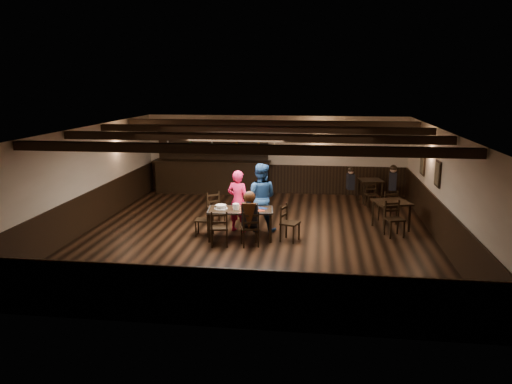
# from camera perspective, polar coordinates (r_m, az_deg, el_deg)

# --- Properties ---
(ground) EXTENTS (10.00, 10.00, 0.00)m
(ground) POSITION_cam_1_polar(r_m,az_deg,el_deg) (12.85, 0.09, -4.87)
(ground) COLOR black
(ground) RESTS_ON ground
(room_shell) EXTENTS (9.02, 10.02, 2.71)m
(room_shell) POSITION_cam_1_polar(r_m,az_deg,el_deg) (12.48, 0.16, 2.85)
(room_shell) COLOR beige
(room_shell) RESTS_ON ground
(dining_table) EXTENTS (1.68, 0.97, 0.75)m
(dining_table) POSITION_cam_1_polar(r_m,az_deg,el_deg) (12.37, -1.79, -2.32)
(dining_table) COLOR black
(dining_table) RESTS_ON ground
(chair_near_left) EXTENTS (0.48, 0.46, 0.88)m
(chair_near_left) POSITION_cam_1_polar(r_m,az_deg,el_deg) (11.82, -4.22, -3.86)
(chair_near_left) COLOR black
(chair_near_left) RESTS_ON ground
(chair_near_right) EXTENTS (0.51, 0.49, 0.87)m
(chair_near_right) POSITION_cam_1_polar(r_m,az_deg,el_deg) (11.78, -0.65, -3.90)
(chair_near_right) COLOR black
(chair_near_right) RESTS_ON ground
(chair_end_left) EXTENTS (0.38, 0.39, 0.81)m
(chair_end_left) POSITION_cam_1_polar(r_m,az_deg,el_deg) (12.71, -5.79, -2.90)
(chair_end_left) COLOR black
(chair_end_left) RESTS_ON ground
(chair_end_right) EXTENTS (0.52, 0.53, 0.91)m
(chair_end_right) POSITION_cam_1_polar(r_m,az_deg,el_deg) (12.25, 3.57, -3.18)
(chair_end_right) COLOR black
(chair_end_right) RESTS_ON ground
(chair_far_pushed) EXTENTS (0.56, 0.56, 0.88)m
(chair_far_pushed) POSITION_cam_1_polar(r_m,az_deg,el_deg) (13.70, -4.74, -1.58)
(chair_far_pushed) COLOR black
(chair_far_pushed) RESTS_ON ground
(woman_pink) EXTENTS (0.68, 0.54, 1.62)m
(woman_pink) POSITION_cam_1_polar(r_m,az_deg,el_deg) (12.92, -2.06, -1.05)
(woman_pink) COLOR red
(woman_pink) RESTS_ON ground
(man_blue) EXTENTS (0.92, 0.74, 1.79)m
(man_blue) POSITION_cam_1_polar(r_m,az_deg,el_deg) (12.95, 0.49, -0.63)
(man_blue) COLOR navy
(man_blue) RESTS_ON ground
(seated_person) EXTENTS (0.37, 0.56, 0.90)m
(seated_person) POSITION_cam_1_polar(r_m,az_deg,el_deg) (11.74, -0.73, -2.15)
(seated_person) COLOR black
(seated_person) RESTS_ON ground
(cake) EXTENTS (0.33, 0.33, 0.10)m
(cake) POSITION_cam_1_polar(r_m,az_deg,el_deg) (12.40, -4.03, -1.72)
(cake) COLOR white
(cake) RESTS_ON dining_table
(plate_stack_a) EXTENTS (0.16, 0.16, 0.15)m
(plate_stack_a) POSITION_cam_1_polar(r_m,az_deg,el_deg) (12.30, -2.30, -1.67)
(plate_stack_a) COLOR white
(plate_stack_a) RESTS_ON dining_table
(plate_stack_b) EXTENTS (0.18, 0.18, 0.21)m
(plate_stack_b) POSITION_cam_1_polar(r_m,az_deg,el_deg) (12.38, -0.84, -1.42)
(plate_stack_b) COLOR white
(plate_stack_b) RESTS_ON dining_table
(tea_light) EXTENTS (0.05, 0.05, 0.06)m
(tea_light) POSITION_cam_1_polar(r_m,az_deg,el_deg) (12.42, -1.42, -1.77)
(tea_light) COLOR #A5A8AD
(tea_light) RESTS_ON dining_table
(salt_shaker) EXTENTS (0.03, 0.03, 0.08)m
(salt_shaker) POSITION_cam_1_polar(r_m,az_deg,el_deg) (12.23, 0.02, -1.91)
(salt_shaker) COLOR silver
(salt_shaker) RESTS_ON dining_table
(pepper_shaker) EXTENTS (0.03, 0.03, 0.09)m
(pepper_shaker) POSITION_cam_1_polar(r_m,az_deg,el_deg) (12.21, 0.23, -1.92)
(pepper_shaker) COLOR #A5A8AD
(pepper_shaker) RESTS_ON dining_table
(drink_glass) EXTENTS (0.08, 0.08, 0.12)m
(drink_glass) POSITION_cam_1_polar(r_m,az_deg,el_deg) (12.45, -0.54, -1.55)
(drink_glass) COLOR silver
(drink_glass) RESTS_ON dining_table
(menu_red) EXTENTS (0.33, 0.26, 0.00)m
(menu_red) POSITION_cam_1_polar(r_m,az_deg,el_deg) (12.22, 0.30, -2.11)
(menu_red) COLOR maroon
(menu_red) RESTS_ON dining_table
(menu_blue) EXTENTS (0.36, 0.33, 0.00)m
(menu_blue) POSITION_cam_1_polar(r_m,az_deg,el_deg) (12.43, 0.55, -1.85)
(menu_blue) COLOR #0D1B43
(menu_blue) RESTS_ON dining_table
(bar_counter) EXTENTS (4.10, 0.70, 2.20)m
(bar_counter) POSITION_cam_1_polar(r_m,az_deg,el_deg) (17.57, -5.03, 2.26)
(bar_counter) COLOR black
(bar_counter) RESTS_ON ground
(back_table_a) EXTENTS (1.07, 1.07, 0.75)m
(back_table_a) POSITION_cam_1_polar(r_m,az_deg,el_deg) (13.64, 15.23, -1.44)
(back_table_a) COLOR black
(back_table_a) RESTS_ON ground
(back_table_b) EXTENTS (0.83, 0.83, 0.75)m
(back_table_b) POSITION_cam_1_polar(r_m,az_deg,el_deg) (16.52, 12.95, 1.03)
(back_table_b) COLOR black
(back_table_b) RESTS_ON ground
(bg_patron_left) EXTENTS (0.26, 0.37, 0.71)m
(bg_patron_left) POSITION_cam_1_polar(r_m,az_deg,el_deg) (16.20, 10.76, 1.54)
(bg_patron_left) COLOR black
(bg_patron_left) RESTS_ON ground
(bg_patron_right) EXTENTS (0.29, 0.42, 0.80)m
(bg_patron_right) POSITION_cam_1_polar(r_m,az_deg,el_deg) (16.39, 15.38, 1.61)
(bg_patron_right) COLOR black
(bg_patron_right) RESTS_ON ground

